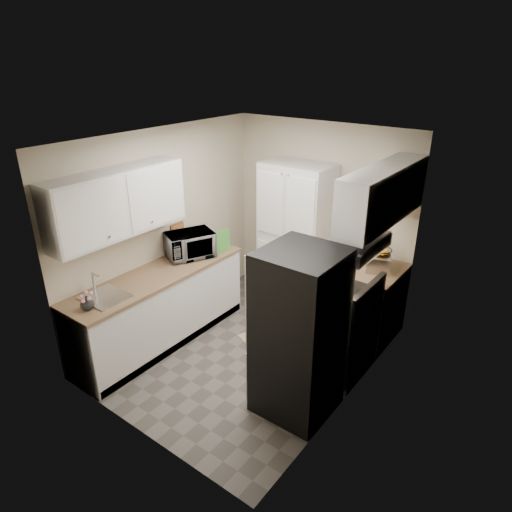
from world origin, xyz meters
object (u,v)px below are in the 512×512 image
at_px(pantry_cabinet, 295,237).
at_px(refrigerator, 299,334).
at_px(electric_range, 339,330).
at_px(toaster_oven, 379,262).
at_px(microwave, 190,245).
at_px(wine_bottle, 205,235).

height_order(pantry_cabinet, refrigerator, pantry_cabinet).
distance_m(pantry_cabinet, electric_range, 1.58).
xyz_separation_m(electric_range, toaster_oven, (0.05, 0.82, 0.54)).
bearing_deg(electric_range, pantry_cabinet, 141.78).
bearing_deg(refrigerator, toaster_oven, 86.89).
xyz_separation_m(electric_range, microwave, (-1.99, -0.24, 0.60)).
xyz_separation_m(microwave, toaster_oven, (2.05, 1.06, -0.06)).
bearing_deg(wine_bottle, toaster_oven, 16.87).
bearing_deg(electric_range, refrigerator, -92.48).
bearing_deg(toaster_oven, electric_range, -112.54).
distance_m(refrigerator, toaster_oven, 1.63).
bearing_deg(toaster_oven, wine_bottle, 178.06).
height_order(pantry_cabinet, electric_range, pantry_cabinet).
height_order(electric_range, microwave, microwave).
bearing_deg(refrigerator, electric_range, 87.52).
height_order(refrigerator, wine_bottle, refrigerator).
bearing_deg(microwave, wine_bottle, 41.15).
bearing_deg(pantry_cabinet, wine_bottle, -141.03).
relative_size(electric_range, refrigerator, 0.66).
bearing_deg(pantry_cabinet, refrigerator, -56.54).
bearing_deg(wine_bottle, refrigerator, -24.88).
relative_size(wine_bottle, toaster_oven, 0.76).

